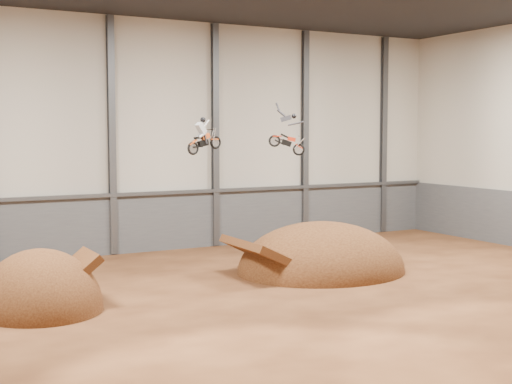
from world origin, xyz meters
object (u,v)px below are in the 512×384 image
Objects in this scene: takeoff_ramp at (41,310)px; landing_ramp at (321,271)px; fmx_rider_a at (205,133)px; fmx_rider_b at (285,129)px.

takeoff_ramp is 0.64× the size of landing_ramp.
fmx_rider_a is at bearing 169.22° from landing_ramp.
landing_ramp is 9.46m from fmx_rider_a.
landing_ramp is 7.66m from fmx_rider_b.
fmx_rider_a reaches higher than takeoff_ramp.
fmx_rider_a is 0.81× the size of fmx_rider_b.
landing_ramp is at bearing 23.89° from fmx_rider_b.
fmx_rider_a is at bearing 15.57° from takeoff_ramp.
fmx_rider_a is (-6.04, 1.15, 7.19)m from landing_ramp.
fmx_rider_b is at bearing 6.68° from takeoff_ramp.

